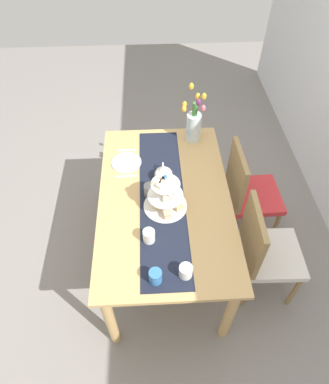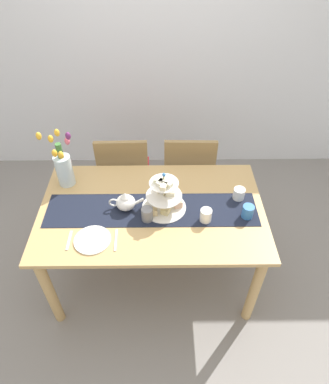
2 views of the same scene
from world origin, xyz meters
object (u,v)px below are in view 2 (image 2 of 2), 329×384
(cream_jug, at_px, (239,194))
(mug_orange, at_px, (248,212))
(chair_left, at_px, (125,172))
(mug_grey, at_px, (147,214))
(tulip_vase, at_px, (63,166))
(tiered_cake_stand, at_px, (164,197))
(teapot, at_px, (125,202))
(dining_table, at_px, (152,219))
(knife_left, at_px, (116,240))
(dinner_plate_left, at_px, (92,240))
(mug_white_text, at_px, (206,215))
(fork_left, at_px, (69,240))
(chair_right, at_px, (188,172))

(cream_jug, xyz_separation_m, mug_orange, (0.03, -0.18, 0.01))
(chair_left, distance_m, mug_grey, 0.89)
(tulip_vase, height_order, mug_orange, tulip_vase)
(tiered_cake_stand, xyz_separation_m, mug_orange, (0.55, -0.09, -0.05))
(teapot, height_order, mug_grey, teapot)
(chair_left, bearing_deg, mug_grey, -73.91)
(dining_table, height_order, knife_left, knife_left)
(chair_left, xyz_separation_m, dinner_plate_left, (-0.11, -0.97, 0.26))
(dinner_plate_left, bearing_deg, cream_jug, 20.74)
(tiered_cake_stand, distance_m, mug_grey, 0.16)
(mug_grey, distance_m, mug_orange, 0.66)
(tiered_cake_stand, distance_m, mug_white_text, 0.30)
(knife_left, relative_size, mug_grey, 1.79)
(dining_table, height_order, mug_white_text, mug_white_text)
(dining_table, xyz_separation_m, mug_orange, (0.63, -0.09, 0.16))
(knife_left, bearing_deg, dinner_plate_left, 180.00)
(teapot, xyz_separation_m, tulip_vase, (-0.45, 0.26, 0.10))
(dining_table, distance_m, tiered_cake_stand, 0.22)
(dinner_plate_left, distance_m, fork_left, 0.15)
(dining_table, distance_m, teapot, 0.24)
(chair_right, relative_size, teapot, 3.82)
(chair_right, relative_size, mug_grey, 9.58)
(tiered_cake_stand, height_order, tulip_vase, tulip_vase)
(chair_left, relative_size, mug_orange, 9.58)
(tiered_cake_stand, xyz_separation_m, tulip_vase, (-0.71, 0.26, 0.06))
(dinner_plate_left, relative_size, mug_white_text, 2.42)
(fork_left, xyz_separation_m, mug_orange, (1.14, 0.19, 0.04))
(cream_jug, distance_m, mug_orange, 0.18)
(chair_right, bearing_deg, knife_left, -118.34)
(mug_white_text, bearing_deg, chair_left, 127.05)
(cream_jug, bearing_deg, mug_orange, -81.22)
(tiered_cake_stand, relative_size, mug_white_text, 3.20)
(chair_left, bearing_deg, mug_white_text, -52.95)
(dinner_plate_left, xyz_separation_m, mug_grey, (0.34, 0.17, 0.05))
(tulip_vase, xyz_separation_m, mug_grey, (0.60, -0.37, -0.11))
(chair_right, distance_m, cream_jug, 0.74)
(mug_white_text, bearing_deg, cream_jug, 39.46)
(mug_orange, bearing_deg, dinner_plate_left, -169.13)
(knife_left, xyz_separation_m, mug_white_text, (0.57, 0.16, 0.04))
(tulip_vase, bearing_deg, mug_grey, -31.76)
(tiered_cake_stand, xyz_separation_m, knife_left, (-0.30, -0.28, -0.09))
(tiered_cake_stand, relative_size, fork_left, 2.03)
(mug_orange, bearing_deg, mug_white_text, -173.63)
(dining_table, bearing_deg, knife_left, -128.20)
(mug_grey, bearing_deg, mug_white_text, -1.71)
(tiered_cake_stand, xyz_separation_m, fork_left, (-0.59, -0.28, -0.09))
(chair_right, xyz_separation_m, dinner_plate_left, (-0.67, -0.97, 0.26))
(tiered_cake_stand, relative_size, dinner_plate_left, 1.32)
(chair_left, relative_size, dinner_plate_left, 3.96)
(knife_left, bearing_deg, tulip_vase, 126.89)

